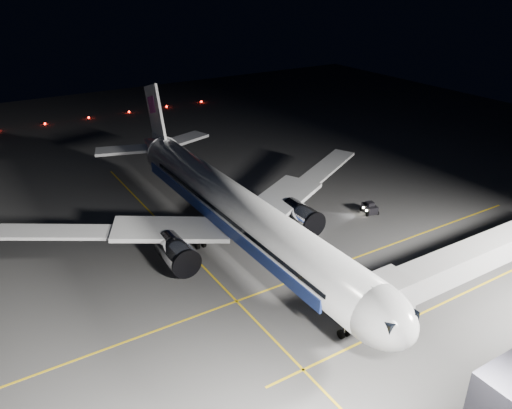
{
  "coord_description": "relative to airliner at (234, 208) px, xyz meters",
  "views": [
    {
      "loc": [
        48.68,
        -27.5,
        32.49
      ],
      "look_at": [
        1.08,
        2.0,
        6.0
      ],
      "focal_mm": 35.0,
      "sensor_mm": 36.0,
      "label": 1
    }
  ],
  "objects": [
    {
      "name": "taxiway_lights",
      "position": [
        -70.92,
        0.0,
        -4.94
      ],
      "size": [
        0.44,
        60.44,
        0.44
      ],
      "color": "#FF140A",
      "rests_on": "ground"
    },
    {
      "name": "ground",
      "position": [
        1.08,
        0.0,
        -5.16
      ],
      "size": [
        200.0,
        200.0,
        0.0
      ],
      "primitive_type": "plane",
      "color": "#4C4C4F",
      "rests_on": "ground"
    },
    {
      "name": "safety_cone_c",
      "position": [
        6.92,
        4.0,
        -4.86
      ],
      "size": [
        0.41,
        0.41,
        0.61
      ],
      "primitive_type": "cone",
      "color": "orange",
      "rests_on": "ground"
    },
    {
      "name": "safety_cone_b",
      "position": [
        2.26,
        6.3,
        -4.82
      ],
      "size": [
        0.46,
        0.46,
        0.69
      ],
      "primitive_type": "cone",
      "color": "orange",
      "rests_on": "ground"
    },
    {
      "name": "baggage_tug",
      "position": [
        2.63,
        21.32,
        -4.36
      ],
      "size": [
        2.8,
        2.46,
        1.75
      ],
      "rotation": [
        0.0,
        0.0,
        -0.25
      ],
      "color": "black",
      "rests_on": "ground"
    },
    {
      "name": "safety_cone_a",
      "position": [
        -0.39,
        4.0,
        -4.91
      ],
      "size": [
        0.34,
        0.34,
        0.52
      ],
      "primitive_type": "cone",
      "color": "orange",
      "rests_on": "ground"
    },
    {
      "name": "guide_line_main",
      "position": [
        11.08,
        0.0,
        -5.16
      ],
      "size": [
        0.25,
        80.0,
        0.01
      ],
      "primitive_type": "cube",
      "color": "gold",
      "rests_on": "ground"
    },
    {
      "name": "airliner",
      "position": [
        0.0,
        0.0,
        0.0
      ],
      "size": [
        61.48,
        54.22,
        16.64
      ],
      "color": "silver",
      "rests_on": "ground"
    },
    {
      "name": "jet_bridge",
      "position": [
        23.08,
        18.06,
        -0.58
      ],
      "size": [
        3.6,
        34.4,
        6.3
      ],
      "color": "#B2B2B7",
      "rests_on": "ground"
    },
    {
      "name": "guide_line_cross",
      "position": [
        1.08,
        -6.0,
        -5.16
      ],
      "size": [
        70.0,
        0.25,
        0.01
      ],
      "primitive_type": "cube",
      "color": "gold",
      "rests_on": "ground"
    },
    {
      "name": "guide_line_side",
      "position": [
        23.08,
        10.0,
        -5.16
      ],
      "size": [
        0.25,
        40.0,
        0.01
      ],
      "primitive_type": "cube",
      "color": "gold",
      "rests_on": "ground"
    }
  ]
}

